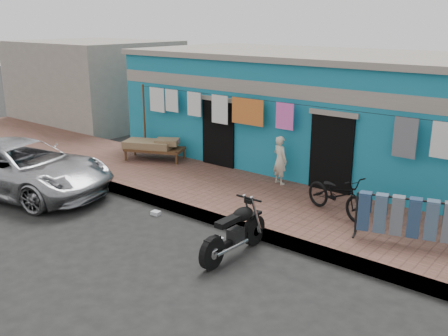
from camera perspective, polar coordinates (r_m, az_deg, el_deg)
ground at (r=9.88m, az=-7.39°, el=-9.01°), size 80.00×80.00×0.00m
sidewalk at (r=11.92m, az=3.03°, el=-3.65°), size 28.00×3.00×0.25m
curb at (r=10.86m, az=-1.50°, el=-5.72°), size 28.00×0.10×0.25m
building at (r=14.83m, az=12.26°, el=6.29°), size 12.20×5.20×3.36m
neighbor_left at (r=22.01m, az=-14.45°, el=9.47°), size 6.00×5.00×3.40m
clothesline at (r=12.83m, az=3.94°, el=5.71°), size 10.06×0.06×2.10m
car at (r=13.53m, az=-22.12°, el=0.11°), size 5.29×3.31×1.38m
seated_person at (r=12.56m, az=6.42°, el=0.90°), size 0.52×0.43×1.23m
bicycle at (r=10.81m, az=12.86°, el=-2.47°), size 1.77×1.07×1.08m
motorcycle at (r=9.27m, az=1.16°, el=-7.12°), size 0.57×1.60×1.04m
charpoy at (r=14.89m, az=-7.91°, el=2.10°), size 2.43×2.18×0.61m
jeans_rack at (r=9.89m, az=20.01°, el=-5.48°), size 2.08×1.40×0.90m
litter_a at (r=11.43m, az=-7.79°, el=-5.13°), size 0.21×0.17×0.09m
litter_b at (r=10.11m, az=1.23°, el=-8.03°), size 0.17×0.18×0.07m
litter_c at (r=10.04m, az=-0.69°, el=-8.18°), size 0.19×0.22×0.08m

